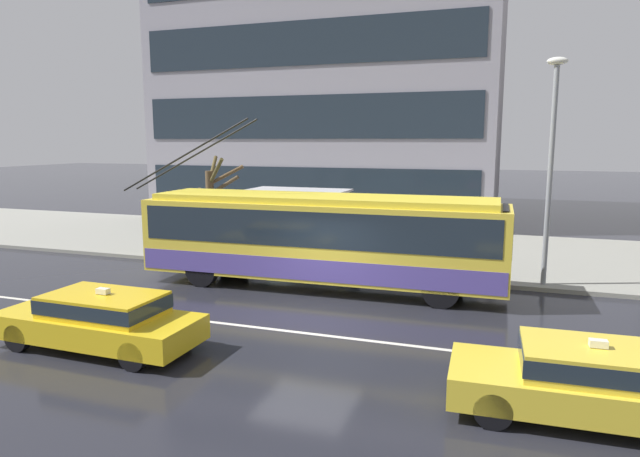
{
  "coord_description": "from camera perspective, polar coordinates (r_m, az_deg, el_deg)",
  "views": [
    {
      "loc": [
        4.91,
        -13.22,
        4.61
      ],
      "look_at": [
        -0.73,
        3.23,
        1.84
      ],
      "focal_mm": 31.08,
      "sensor_mm": 36.0,
      "label": 1
    }
  ],
  "objects": [
    {
      "name": "pedestrian_at_shelter",
      "position": [
        21.06,
        13.28,
        1.0
      ],
      "size": [
        1.16,
        1.16,
        2.03
      ],
      "color": "#272B47",
      "rests_on": "sidewalk_slab"
    },
    {
      "name": "sidewalk_slab",
      "position": [
        23.78,
        6.66,
        -2.02
      ],
      "size": [
        80.0,
        10.0,
        0.14
      ],
      "primitive_type": "cube",
      "color": "gray",
      "rests_on": "ground_plane"
    },
    {
      "name": "office_tower_corner_left",
      "position": [
        36.07,
        1.83,
        17.11
      ],
      "size": [
        19.98,
        12.88,
        19.33
      ],
      "color": "gray",
      "rests_on": "ground_plane"
    },
    {
      "name": "lane_centre_line",
      "position": [
        13.78,
        -3.17,
        -10.51
      ],
      "size": [
        72.0,
        0.14,
        0.01
      ],
      "primitive_type": "cube",
      "color": "silver",
      "rests_on": "ground_plane"
    },
    {
      "name": "taxi_oncoming_near",
      "position": [
        13.42,
        -21.67,
        -8.55
      ],
      "size": [
        4.71,
        1.84,
        1.39
      ],
      "color": "gold",
      "rests_on": "ground_plane"
    },
    {
      "name": "taxi_oncoming_far",
      "position": [
        10.5,
        25.9,
        -13.76
      ],
      "size": [
        4.4,
        1.93,
        1.39
      ],
      "color": "yellow",
      "rests_on": "ground_plane"
    },
    {
      "name": "pedestrian_approaching_curb",
      "position": [
        21.14,
        3.47,
        1.19
      ],
      "size": [
        1.17,
        1.17,
        2.04
      ],
      "color": "black",
      "rests_on": "sidewalk_slab"
    },
    {
      "name": "street_lamp",
      "position": [
        18.36,
        22.73,
        7.11
      ],
      "size": [
        0.6,
        0.32,
        6.92
      ],
      "color": "gray",
      "rests_on": "sidewalk_slab"
    },
    {
      "name": "bus_shelter",
      "position": [
        21.63,
        -1.96,
        2.42
      ],
      "size": [
        3.86,
        1.82,
        2.62
      ],
      "color": "gray",
      "rests_on": "sidewalk_slab"
    },
    {
      "name": "street_tree_bare",
      "position": [
        23.85,
        -11.01,
        2.92
      ],
      "size": [
        1.56,
        1.85,
        3.82
      ],
      "color": "brown",
      "rests_on": "sidewalk_slab"
    },
    {
      "name": "pedestrian_walking_past",
      "position": [
        23.06,
        -7.83,
        0.14
      ],
      "size": [
        0.51,
        0.51,
        1.59
      ],
      "color": "#2E3252",
      "rests_on": "sidewalk_slab"
    },
    {
      "name": "ground_plane",
      "position": [
        14.84,
        -1.4,
        -9.07
      ],
      "size": [
        160.0,
        160.0,
        0.0
      ],
      "primitive_type": "plane",
      "color": "#22232A"
    },
    {
      "name": "trolleybus",
      "position": [
        17.4,
        0.13,
        -0.89
      ],
      "size": [
        12.7,
        2.74,
        5.32
      ],
      "color": "yellow",
      "rests_on": "ground_plane"
    }
  ]
}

